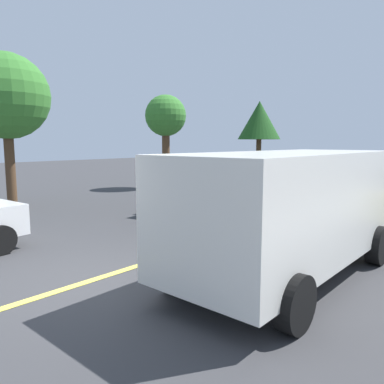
{
  "coord_description": "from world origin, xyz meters",
  "views": [
    {
      "loc": [
        -3.41,
        -5.41,
        2.37
      ],
      "look_at": [
        1.84,
        -0.73,
        1.43
      ],
      "focal_mm": 35.01,
      "sensor_mm": 36.0,
      "label": 1
    }
  ],
  "objects": [
    {
      "name": "tree_centre_verge",
      "position": [
        15.42,
        6.2,
        3.59
      ],
      "size": [
        2.44,
        2.44,
        4.71
      ],
      "color": "#513823",
      "rests_on": "ground_plane"
    },
    {
      "name": "tree_right_verge",
      "position": [
        10.22,
        8.54,
        3.62
      ],
      "size": [
        2.1,
        2.1,
        4.78
      ],
      "color": "#513823",
      "rests_on": "ground_plane"
    },
    {
      "name": "white_van",
      "position": [
        2.48,
        -2.4,
        1.27
      ],
      "size": [
        5.21,
        2.29,
        2.2
      ],
      "color": "silver",
      "rests_on": "ground_plane"
    },
    {
      "name": "car_green_approaching",
      "position": [
        13.02,
        0.64,
        0.78
      ],
      "size": [
        4.54,
        2.0,
        1.54
      ],
      "color": "#236B3D",
      "rests_on": "ground_plane"
    },
    {
      "name": "car_black_far_lane",
      "position": [
        6.57,
        2.88,
        0.83
      ],
      "size": [
        4.43,
        2.61,
        1.66
      ],
      "color": "black",
      "rests_on": "ground_plane"
    },
    {
      "name": "ground_plane",
      "position": [
        0.0,
        0.0,
        0.0
      ],
      "size": [
        80.0,
        80.0,
        0.0
      ],
      "primitive_type": "plane",
      "color": "#38383A"
    },
    {
      "name": "tree_left_verge",
      "position": [
        2.26,
        8.39,
        3.94
      ],
      "size": [
        3.0,
        3.0,
        5.48
      ],
      "color": "#513823",
      "rests_on": "ground_plane"
    },
    {
      "name": "lane_marking_centre",
      "position": [
        3.0,
        0.0,
        0.01
      ],
      "size": [
        28.0,
        0.16,
        0.01
      ],
      "primitive_type": "cube",
      "color": "#E0D14C"
    }
  ]
}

